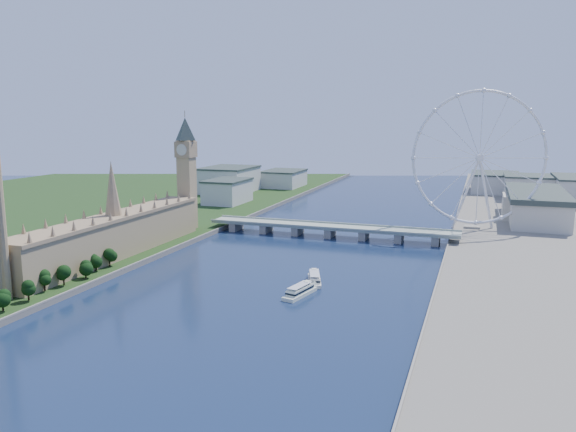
% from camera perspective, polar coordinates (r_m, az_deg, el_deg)
% --- Properties ---
extents(ground, '(2000.00, 2000.00, 0.00)m').
position_cam_1_polar(ground, '(231.55, -16.09, -16.99)').
color(ground, navy).
rests_on(ground, ground).
extents(tree_row, '(7.42, 183.42, 20.42)m').
position_cam_1_polar(tree_row, '(339.03, -26.31, -7.16)').
color(tree_row, black).
rests_on(tree_row, ground).
extents(parliament_range, '(24.00, 200.00, 70.00)m').
position_cam_1_polar(parliament_range, '(428.34, -17.19, -1.88)').
color(parliament_range, tan).
rests_on(parliament_range, ground).
extents(big_ben, '(20.02, 20.02, 110.00)m').
position_cam_1_polar(big_ben, '(511.81, -10.31, 5.74)').
color(big_ben, tan).
rests_on(big_ben, ground).
extents(westminster_bridge, '(220.00, 22.00, 9.50)m').
position_cam_1_polar(westminster_bridge, '(492.18, 4.31, -1.35)').
color(westminster_bridge, gray).
rests_on(westminster_bridge, ground).
extents(london_eye, '(113.60, 39.12, 124.30)m').
position_cam_1_polar(london_eye, '(522.94, 18.88, 5.55)').
color(london_eye, silver).
rests_on(london_eye, ground).
extents(county_hall, '(54.00, 144.00, 35.00)m').
position_cam_1_polar(county_hall, '(607.81, 23.77, -0.63)').
color(county_hall, beige).
rests_on(county_hall, ground).
extents(city_skyline, '(505.00, 280.00, 32.00)m').
position_cam_1_polar(city_skyline, '(736.60, 12.51, 3.06)').
color(city_skyline, beige).
rests_on(city_skyline, ground).
extents(tour_boat_near, '(14.72, 32.42, 6.96)m').
position_cam_1_polar(tour_boat_near, '(333.17, 1.21, -8.09)').
color(tour_boat_near, silver).
rests_on(tour_boat_near, ground).
extents(tour_boat_far, '(17.32, 31.78, 6.83)m').
position_cam_1_polar(tour_boat_far, '(358.80, 2.71, -6.76)').
color(tour_boat_far, silver).
rests_on(tour_boat_far, ground).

